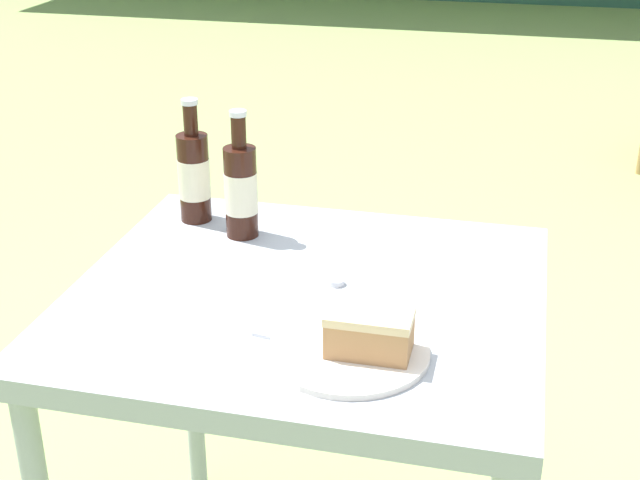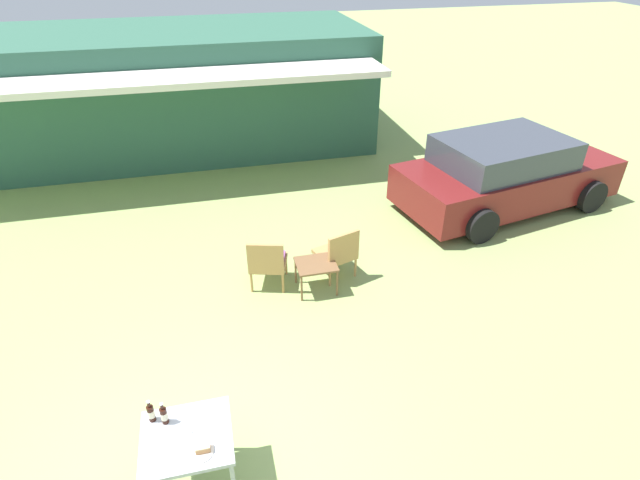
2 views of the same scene
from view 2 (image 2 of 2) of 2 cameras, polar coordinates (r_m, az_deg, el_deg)
cabin_building at (r=12.67m, az=-18.46°, el=15.99°), size 9.73×5.05×2.61m
parked_car at (r=9.92m, az=20.42°, el=7.15°), size 4.36×2.53×1.34m
wicker_chair_cushioned at (r=7.23m, az=-6.01°, el=-2.40°), size 0.63×0.63×0.82m
wicker_chair_plain at (r=7.38m, az=2.08°, el=-1.37°), size 0.65×0.65×0.82m
garden_side_table at (r=7.14m, az=-0.46°, el=-3.02°), size 0.57×0.49×0.45m
patio_table at (r=4.89m, az=-14.91°, el=-21.43°), size 0.79×0.72×0.75m
cake_on_plate at (r=4.68m, az=-13.42°, el=-22.26°), size 0.24×0.24×0.08m
cola_bottle_near at (r=4.89m, az=-17.40°, el=-18.55°), size 0.06×0.06×0.25m
cola_bottle_far at (r=4.94m, az=-18.75°, el=-18.21°), size 0.06×0.06×0.25m
fork at (r=4.71m, az=-14.32°, el=-22.44°), size 0.20×0.04×0.01m
loose_bottle_cap at (r=4.84m, az=-14.51°, el=-20.44°), size 0.03×0.03×0.01m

